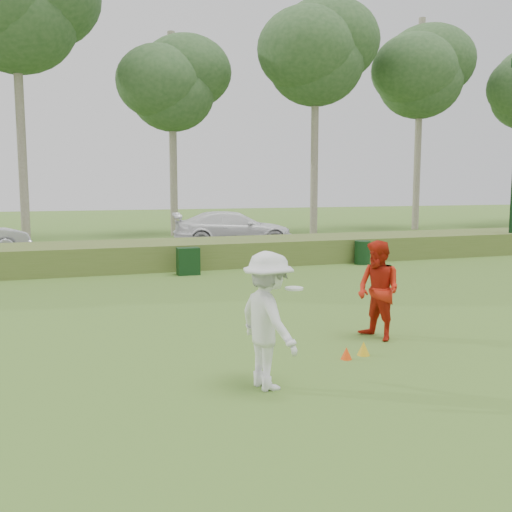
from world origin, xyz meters
name	(u,v)px	position (x,y,z in m)	size (l,w,h in m)	color
ground	(332,359)	(0.00, 0.00, 0.00)	(120.00, 120.00, 0.00)	#406B23
reed_strip	(185,253)	(0.00, 12.00, 0.45)	(80.00, 3.00, 0.90)	#4F6628
park_road	(162,250)	(0.00, 17.00, 0.03)	(80.00, 6.00, 0.06)	#2D2D2D
tree_3	(15,7)	(-6.00, 23.00, 11.60)	(7.80, 7.80, 15.50)	gray
tree_4	(172,85)	(2.00, 24.50, 8.59)	(6.24, 6.24, 11.50)	gray
tree_5	(316,53)	(10.00, 22.50, 10.47)	(7.28, 7.28, 14.00)	gray
tree_6	(420,73)	(18.00, 23.80, 10.10)	(7.02, 7.02, 13.50)	gray
player_white	(268,320)	(-1.51, -0.94, 1.01)	(1.02, 1.42, 2.01)	silver
player_red	(378,290)	(1.40, 0.86, 0.95)	(0.93, 0.72, 1.91)	red
cone_orange	(346,353)	(0.22, -0.10, 0.11)	(0.19, 0.19, 0.21)	#F3450C
cone_yellow	(364,348)	(0.62, 0.01, 0.12)	(0.22, 0.22, 0.25)	gold
utility_cabinet	(188,261)	(-0.37, 9.82, 0.45)	(0.72, 0.45, 0.90)	black
trash_bin	(362,253)	(6.33, 10.18, 0.44)	(0.59, 0.59, 0.88)	black
car_right	(233,229)	(3.43, 17.26, 0.88)	(2.30, 5.67, 1.64)	white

